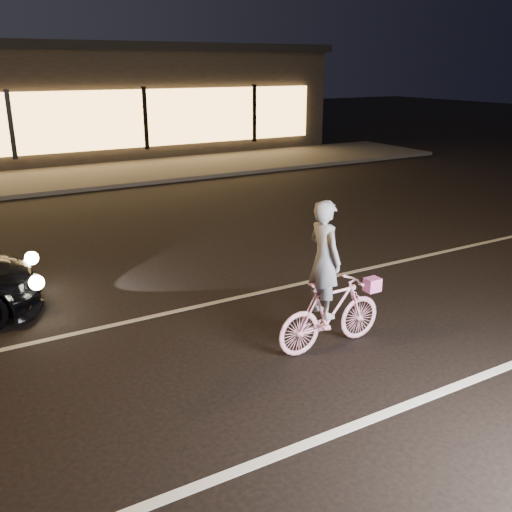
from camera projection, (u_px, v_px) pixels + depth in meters
ground at (221, 378)px, 6.59m from camera, size 90.00×90.00×0.00m
lane_stripe_near at (293, 449)px, 5.36m from camera, size 60.00×0.12×0.01m
lane_stripe_far at (159, 315)px, 8.22m from camera, size 60.00×0.10×0.01m
sidewalk at (27, 182)px, 17.22m from camera, size 30.00×4.00×0.12m
cyclist at (329, 297)px, 7.08m from camera, size 1.54×0.53×1.94m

